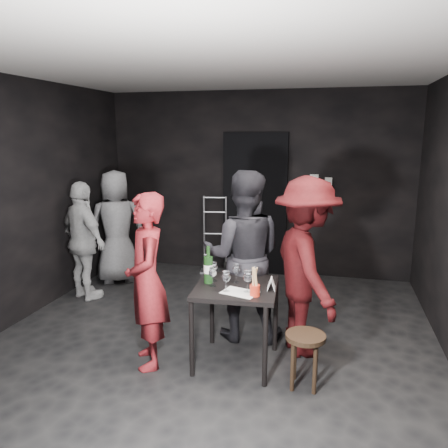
% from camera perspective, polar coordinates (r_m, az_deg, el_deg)
% --- Properties ---
extents(floor, '(4.50, 5.00, 0.02)m').
position_cam_1_polar(floor, '(4.57, -1.83, -15.44)').
color(floor, black).
rests_on(floor, ground).
extents(ceiling, '(4.50, 5.00, 0.02)m').
position_cam_1_polar(ceiling, '(4.10, -2.09, 20.33)').
color(ceiling, silver).
rests_on(ceiling, ground).
extents(wall_back, '(4.50, 0.04, 2.70)m').
position_cam_1_polar(wall_back, '(6.54, 4.19, 5.29)').
color(wall_back, black).
rests_on(wall_back, ground).
extents(wall_front, '(4.50, 0.04, 2.70)m').
position_cam_1_polar(wall_front, '(1.95, -23.37, -11.64)').
color(wall_front, black).
rests_on(wall_front, ground).
extents(wall_left, '(0.04, 5.00, 2.70)m').
position_cam_1_polar(wall_left, '(5.22, -26.44, 2.41)').
color(wall_left, black).
rests_on(wall_left, ground).
extents(doorway, '(0.95, 0.10, 2.10)m').
position_cam_1_polar(doorway, '(6.52, 4.06, 2.61)').
color(doorway, black).
rests_on(doorway, ground).
extents(wallbox_upper, '(0.12, 0.06, 0.12)m').
position_cam_1_polar(wallbox_upper, '(6.39, 11.69, 5.82)').
color(wallbox_upper, '#B7B7B2').
rests_on(wallbox_upper, wall_back).
extents(wallbox_lower, '(0.10, 0.06, 0.14)m').
position_cam_1_polar(wallbox_lower, '(6.39, 13.47, 5.29)').
color(wallbox_lower, '#B7B7B2').
rests_on(wallbox_lower, wall_back).
extents(hand_truck, '(0.39, 0.33, 1.16)m').
position_cam_1_polar(hand_truck, '(6.74, -1.25, -4.36)').
color(hand_truck, '#B2B2B7').
rests_on(hand_truck, floor).
extents(tasting_table, '(0.72, 0.72, 0.75)m').
position_cam_1_polar(tasting_table, '(3.99, 1.60, -9.38)').
color(tasting_table, black).
rests_on(tasting_table, floor).
extents(stool, '(0.33, 0.33, 0.47)m').
position_cam_1_polar(stool, '(3.80, 10.56, -15.34)').
color(stool, black).
rests_on(stool, floor).
extents(server_red, '(0.65, 0.73, 1.69)m').
position_cam_1_polar(server_red, '(3.97, -10.06, -6.68)').
color(server_red, maroon).
rests_on(server_red, floor).
extents(woman_black, '(1.04, 0.66, 2.01)m').
position_cam_1_polar(woman_black, '(4.40, 2.53, -2.46)').
color(woman_black, black).
rests_on(woman_black, floor).
extents(man_maroon, '(1.06, 1.39, 1.95)m').
position_cam_1_polar(man_maroon, '(4.16, 10.73, -3.99)').
color(man_maroon, '#37090B').
rests_on(man_maroon, floor).
extents(bystander_cream, '(0.98, 0.79, 1.52)m').
position_cam_1_polar(bystander_cream, '(5.77, -17.88, -2.11)').
color(bystander_cream, silver).
rests_on(bystander_cream, floor).
extents(bystander_grey, '(0.94, 0.78, 1.70)m').
position_cam_1_polar(bystander_grey, '(6.29, -13.85, 0.08)').
color(bystander_grey, gray).
rests_on(bystander_grey, floor).
extents(tasting_mat, '(0.34, 0.27, 0.00)m').
position_cam_1_polar(tasting_mat, '(3.79, 2.07, -8.92)').
color(tasting_mat, white).
rests_on(tasting_mat, tasting_table).
extents(wine_glass_a, '(0.08, 0.08, 0.19)m').
position_cam_1_polar(wine_glass_a, '(3.91, -1.48, -6.76)').
color(wine_glass_a, white).
rests_on(wine_glass_a, tasting_table).
extents(wine_glass_b, '(0.08, 0.08, 0.20)m').
position_cam_1_polar(wine_glass_b, '(4.04, -1.35, -6.10)').
color(wine_glass_b, white).
rests_on(wine_glass_b, tasting_table).
extents(wine_glass_c, '(0.09, 0.09, 0.19)m').
position_cam_1_polar(wine_glass_c, '(4.00, 1.60, -6.37)').
color(wine_glass_c, white).
rests_on(wine_glass_c, tasting_table).
extents(wine_glass_d, '(0.10, 0.10, 0.20)m').
position_cam_1_polar(wine_glass_d, '(3.78, 0.27, -7.37)').
color(wine_glass_d, white).
rests_on(wine_glass_d, tasting_table).
extents(wine_glass_e, '(0.10, 0.10, 0.22)m').
position_cam_1_polar(wine_glass_e, '(3.77, 3.09, -7.33)').
color(wine_glass_e, white).
rests_on(wine_glass_e, tasting_table).
extents(wine_glass_f, '(0.07, 0.07, 0.18)m').
position_cam_1_polar(wine_glass_f, '(3.96, 3.97, -6.64)').
color(wine_glass_f, white).
rests_on(wine_glass_f, tasting_table).
extents(wine_bottle, '(0.08, 0.08, 0.35)m').
position_cam_1_polar(wine_bottle, '(3.98, -2.06, -5.87)').
color(wine_bottle, black).
rests_on(wine_bottle, tasting_table).
extents(breadstick_cup, '(0.09, 0.09, 0.26)m').
position_cam_1_polar(breadstick_cup, '(3.69, 4.05, -7.59)').
color(breadstick_cup, red).
rests_on(breadstick_cup, tasting_table).
extents(reserved_card, '(0.10, 0.14, 0.10)m').
position_cam_1_polar(reserved_card, '(3.87, 5.97, -7.73)').
color(reserved_card, white).
rests_on(reserved_card, tasting_table).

